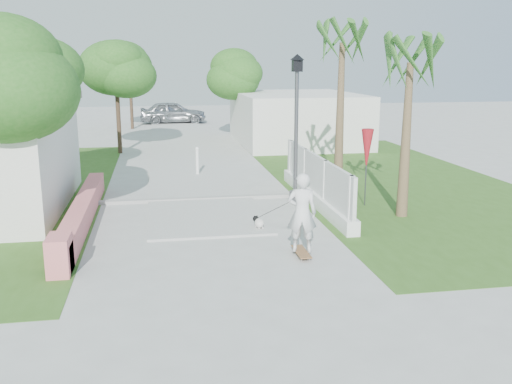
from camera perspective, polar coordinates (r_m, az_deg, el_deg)
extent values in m
plane|color=#B7B7B2|center=(12.10, -3.33, -7.53)|extent=(90.00, 90.00, 0.00)
cube|color=#B7B7B2|center=(31.57, -7.55, 5.20)|extent=(3.20, 36.00, 0.06)
cube|color=#999993|center=(17.81, -5.56, -0.68)|extent=(6.50, 0.25, 0.10)
cube|color=#355A1C|center=(21.38, 13.05, 1.22)|extent=(8.00, 20.00, 0.01)
cube|color=#DF7275|center=(15.90, -16.96, -1.93)|extent=(0.45, 8.00, 0.60)
cube|color=#DF7275|center=(12.26, -19.06, -5.99)|extent=(0.45, 0.80, 0.80)
cube|color=white|center=(17.39, 5.92, -0.51)|extent=(0.35, 7.00, 0.40)
cube|color=white|center=(17.23, 5.98, 1.91)|extent=(0.10, 7.00, 1.10)
cube|color=white|center=(14.30, 9.44, -1.31)|extent=(0.14, 0.14, 1.50)
cube|color=white|center=(16.34, 6.92, 0.56)|extent=(0.14, 0.14, 1.50)
cube|color=white|center=(18.41, 4.96, 2.01)|extent=(0.14, 0.14, 1.50)
cube|color=white|center=(20.32, 3.52, 3.07)|extent=(0.14, 0.14, 1.50)
cube|color=silver|center=(30.29, 4.06, 7.38)|extent=(6.00, 8.00, 2.60)
cylinder|color=#59595E|center=(17.75, 3.93, -0.36)|extent=(0.36, 0.36, 0.30)
cylinder|color=#59595E|center=(17.42, 4.03, 5.57)|extent=(0.12, 0.12, 4.00)
cube|color=black|center=(17.27, 4.14, 12.49)|extent=(0.28, 0.28, 0.35)
cone|color=black|center=(17.27, 4.15, 13.32)|extent=(0.44, 0.44, 0.18)
cylinder|color=white|center=(21.64, -5.88, 2.96)|extent=(0.12, 0.12, 1.00)
sphere|color=white|center=(21.56, -5.92, 4.32)|extent=(0.14, 0.14, 0.14)
cylinder|color=#59595E|center=(17.20, 10.94, 1.89)|extent=(0.04, 0.04, 2.00)
cone|color=red|center=(17.08, 11.04, 4.20)|extent=(0.36, 0.36, 1.20)
cylinder|color=#4C3826|center=(14.81, -22.43, 3.02)|extent=(0.20, 0.20, 3.85)
ellipsoid|color=#245F1B|center=(14.64, -22.99, 9.38)|extent=(3.60, 3.60, 2.70)
ellipsoid|color=#245F1B|center=(14.39, -22.51, 10.78)|extent=(3.06, 3.06, 2.30)
ellipsoid|color=#245F1B|center=(14.87, -23.83, 12.06)|extent=(2.70, 2.70, 2.02)
cylinder|color=#4C3826|center=(20.37, -21.92, 5.03)|extent=(0.20, 0.20, 3.50)
ellipsoid|color=#245F1B|center=(20.24, -22.28, 9.23)|extent=(3.20, 3.20, 2.40)
ellipsoid|color=#245F1B|center=(19.99, -21.92, 10.24)|extent=(2.72, 2.72, 2.05)
ellipsoid|color=#245F1B|center=(20.46, -22.89, 11.18)|extent=(2.40, 2.40, 1.79)
cylinder|color=#4C3826|center=(27.42, -13.62, 7.78)|extent=(0.20, 0.20, 3.85)
ellipsoid|color=#245F1B|center=(27.33, -13.81, 11.22)|extent=(3.40, 3.40, 2.55)
ellipsoid|color=#245F1B|center=(27.11, -13.44, 11.97)|extent=(2.89, 2.89, 2.18)
ellipsoid|color=#245F1B|center=(27.53, -14.29, 12.66)|extent=(2.55, 2.55, 1.90)
cylinder|color=#4C3826|center=(31.68, -1.79, 8.46)|extent=(0.20, 0.20, 3.50)
ellipsoid|color=#245F1B|center=(31.60, -1.81, 11.18)|extent=(3.00, 3.00, 2.25)
ellipsoid|color=#245F1B|center=(31.42, -1.39, 11.81)|extent=(2.55, 2.55, 1.92)
ellipsoid|color=#245F1B|center=(31.75, -2.23, 12.44)|extent=(2.25, 2.25, 1.68)
cylinder|color=#4C3826|center=(37.37, -12.39, 9.13)|extent=(0.20, 0.20, 3.85)
ellipsoid|color=#245F1B|center=(37.30, -12.52, 11.65)|extent=(3.20, 3.20, 2.40)
ellipsoid|color=#245F1B|center=(37.09, -12.24, 12.20)|extent=(2.72, 2.72, 2.05)
ellipsoid|color=#245F1B|center=(37.51, -12.87, 12.71)|extent=(2.40, 2.40, 1.79)
cone|color=brown|center=(18.80, 8.39, 7.23)|extent=(0.32, 0.32, 4.80)
cone|color=brown|center=(16.07, 14.75, 4.91)|extent=(0.32, 0.32, 4.20)
cube|color=brown|center=(12.77, 4.55, -5.96)|extent=(0.52, 0.96, 0.02)
imported|color=silver|center=(12.51, 4.62, -2.07)|extent=(0.74, 0.59, 1.77)
cylinder|color=gray|center=(12.47, 4.55, -6.75)|extent=(0.03, 0.07, 0.07)
cylinder|color=gray|center=(12.51, 5.29, -6.69)|extent=(0.03, 0.07, 0.07)
cylinder|color=gray|center=(13.07, 3.83, -5.79)|extent=(0.03, 0.07, 0.07)
cylinder|color=gray|center=(13.11, 4.54, -5.74)|extent=(0.03, 0.07, 0.07)
ellipsoid|color=silver|center=(14.61, 0.32, -3.13)|extent=(0.34, 0.44, 0.24)
sphere|color=black|center=(14.74, -0.03, -2.69)|extent=(0.15, 0.15, 0.15)
sphere|color=silver|center=(14.81, -0.16, -2.69)|extent=(0.07, 0.07, 0.07)
cone|color=black|center=(14.70, -0.15, -2.44)|extent=(0.05, 0.05, 0.05)
cone|color=black|center=(14.74, 0.10, -2.40)|extent=(0.05, 0.05, 0.05)
cylinder|color=silver|center=(14.69, -0.04, -3.55)|extent=(0.03, 0.03, 0.11)
cylinder|color=silver|center=(14.75, 0.33, -3.49)|extent=(0.03, 0.03, 0.11)
cylinder|color=silver|center=(14.54, 0.31, -3.73)|extent=(0.03, 0.03, 0.11)
cylinder|color=silver|center=(14.59, 0.68, -3.67)|extent=(0.03, 0.03, 0.11)
cylinder|color=silver|center=(14.44, 0.68, -3.06)|extent=(0.05, 0.09, 0.09)
imported|color=#A5A8AD|center=(40.24, -8.31, 7.89)|extent=(4.54, 1.90, 1.54)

